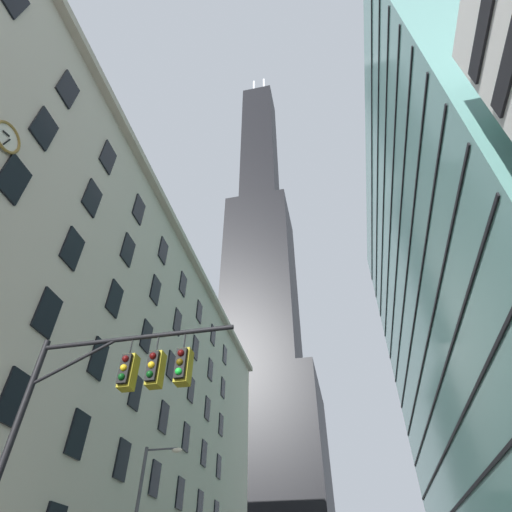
{
  "coord_description": "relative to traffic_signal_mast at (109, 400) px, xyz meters",
  "views": [
    {
      "loc": [
        2.63,
        -6.46,
        1.54
      ],
      "look_at": [
        -2.0,
        14.93,
        20.21
      ],
      "focal_mm": 28.71,
      "sensor_mm": 36.0,
      "label": 1
    }
  ],
  "objects": [
    {
      "name": "dark_skyscraper",
      "position": [
        -13.59,
        89.88,
        57.02
      ],
      "size": [
        29.12,
        29.12,
        208.37
      ],
      "color": "black",
      "rests_on": "ground"
    },
    {
      "name": "traffic_signal_mast",
      "position": [
        0.0,
        0.0,
        0.0
      ],
      "size": [
        6.44,
        0.63,
        7.93
      ],
      "color": "black",
      "rests_on": "sidewalk_left"
    },
    {
      "name": "glass_office_midrise",
      "position": [
        23.82,
        29.23,
        20.69
      ],
      "size": [
        18.02,
        50.79,
        53.28
      ],
      "color": "slate",
      "rests_on": "ground"
    },
    {
      "name": "station_building",
      "position": [
        -15.35,
        18.82,
        8.92
      ],
      "size": [
        17.08,
        57.31,
        29.78
      ],
      "color": "beige",
      "rests_on": "ground"
    }
  ]
}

